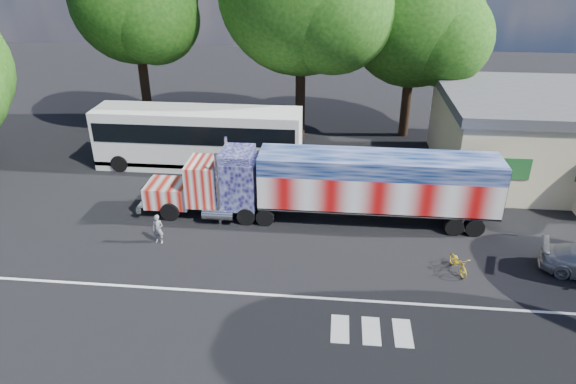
# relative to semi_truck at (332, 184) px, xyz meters

# --- Properties ---
(ground) EXTENTS (100.00, 100.00, 0.00)m
(ground) POSITION_rel_semi_truck_xyz_m (-2.23, -3.84, -2.06)
(ground) COLOR black
(lane_markings) EXTENTS (30.00, 2.67, 0.01)m
(lane_markings) POSITION_rel_semi_truck_xyz_m (-0.52, -7.61, -2.06)
(lane_markings) COLOR silver
(lane_markings) RESTS_ON ground
(semi_truck) EXTENTS (18.81, 2.97, 4.01)m
(semi_truck) POSITION_rel_semi_truck_xyz_m (0.00, 0.00, 0.00)
(semi_truck) COLOR black
(semi_truck) RESTS_ON ground
(coach_bus) EXTENTS (13.19, 3.07, 3.84)m
(coach_bus) POSITION_rel_semi_truck_xyz_m (-8.71, 6.21, -0.07)
(coach_bus) COLOR silver
(coach_bus) RESTS_ON ground
(woman) EXTENTS (0.59, 0.42, 1.52)m
(woman) POSITION_rel_semi_truck_xyz_m (-8.41, -3.24, -1.30)
(woman) COLOR slate
(woman) RESTS_ON ground
(bicycle) EXTENTS (0.97, 1.72, 0.85)m
(bicycle) POSITION_rel_semi_truck_xyz_m (5.84, -4.26, -1.64)
(bicycle) COLOR gold
(bicycle) RESTS_ON ground
(tree_nw_a) EXTENTS (9.34, 8.89, 14.08)m
(tree_nw_a) POSITION_rel_semi_truck_xyz_m (-14.27, 12.71, 7.50)
(tree_nw_a) COLOR black
(tree_nw_a) RESTS_ON ground
(tree_ne_a) EXTENTS (9.77, 9.30, 13.11)m
(tree_ne_a) POSITION_rel_semi_truck_xyz_m (5.30, 13.39, 6.34)
(tree_ne_a) COLOR black
(tree_ne_a) RESTS_ON ground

